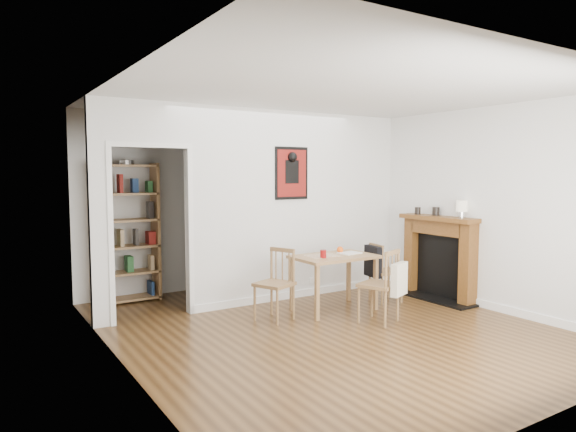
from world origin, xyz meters
TOP-DOWN VIEW (x-y plane):
  - ground at (0.00, 0.00)m, footprint 5.20×5.20m
  - room_shell at (0.10, 1.34)m, footprint 5.20×5.20m
  - dining_table at (0.54, 0.54)m, footprint 1.04×0.66m
  - chair_left at (-0.35, 0.55)m, footprint 0.56×0.56m
  - chair_right at (1.39, 0.53)m, footprint 0.51×0.46m
  - chair_front at (0.65, -0.18)m, footprint 0.57×0.60m
  - bookshelf at (-1.55, 2.40)m, footprint 0.80×0.32m
  - fireplace at (2.16, 0.25)m, footprint 0.45×1.25m
  - red_glass at (0.30, 0.46)m, footprint 0.08×0.08m
  - orange_fruit at (0.73, 0.67)m, footprint 0.08×0.08m
  - placemat at (0.39, 0.59)m, footprint 0.44×0.35m
  - notebook at (0.79, 0.55)m, footprint 0.31×0.24m
  - mantel_lamp at (2.14, -0.12)m, footprint 0.15×0.15m
  - ceramic_jar_a at (2.17, 0.34)m, footprint 0.10×0.10m
  - ceramic_jar_b at (2.09, 0.60)m, footprint 0.08×0.08m

SIDE VIEW (x-z plane):
  - ground at x=0.00m, z-range 0.00..0.00m
  - chair_right at x=1.39m, z-range 0.01..0.82m
  - chair_left at x=-0.35m, z-range 0.00..0.86m
  - chair_front at x=0.65m, z-range 0.01..0.88m
  - fireplace at x=2.16m, z-range 0.04..1.20m
  - dining_table at x=0.54m, z-range 0.27..0.98m
  - placemat at x=0.39m, z-range 0.71..0.71m
  - notebook at x=0.79m, z-range 0.71..0.72m
  - orange_fruit at x=0.73m, z-range 0.71..0.79m
  - red_glass at x=0.30m, z-range 0.71..0.81m
  - bookshelf at x=-1.55m, z-range -0.01..1.88m
  - ceramic_jar_b at x=2.09m, z-range 1.16..1.26m
  - ceramic_jar_a at x=2.17m, z-range 1.16..1.28m
  - room_shell at x=0.10m, z-range -1.30..3.90m
  - mantel_lamp at x=2.14m, z-range 1.19..1.42m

